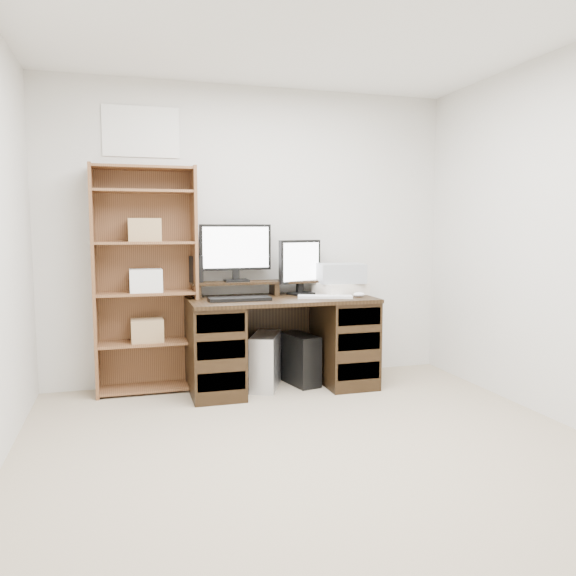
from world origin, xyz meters
name	(u,v)px	position (x,y,z in m)	size (l,w,h in m)	color
room	(336,240)	(0.00, 0.00, 1.25)	(3.54, 4.04, 2.54)	tan
desk	(281,341)	(0.15, 1.64, 0.39)	(1.50, 0.70, 0.75)	black
riser_shelf	(274,284)	(0.15, 1.85, 0.84)	(1.40, 0.22, 0.12)	black
monitor_wide	(236,250)	(-0.17, 1.88, 1.14)	(0.60, 0.16, 0.48)	black
monitor_small	(300,265)	(0.37, 1.81, 1.00)	(0.41, 0.23, 0.46)	black
speaker	(196,269)	(-0.50, 1.88, 0.98)	(0.09, 0.09, 0.22)	black
keyboard_black	(240,299)	(-0.21, 1.54, 0.76)	(0.48, 0.16, 0.03)	black
keyboard_white	(325,297)	(0.49, 1.51, 0.76)	(0.44, 0.13, 0.02)	white
mouse	(359,295)	(0.78, 1.50, 0.77)	(0.10, 0.07, 0.04)	white
printer	(341,289)	(0.70, 1.71, 0.80)	(0.40, 0.30, 0.10)	beige
basket	(341,273)	(0.70, 1.71, 0.93)	(0.38, 0.27, 0.16)	#999EA4
tower_silver	(265,361)	(0.03, 1.67, 0.22)	(0.20, 0.45, 0.45)	silver
tower_black	(300,359)	(0.34, 1.70, 0.21)	(0.27, 0.45, 0.42)	black
bookshelf	(146,278)	(-0.90, 1.86, 0.92)	(0.80, 0.30, 1.80)	brown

